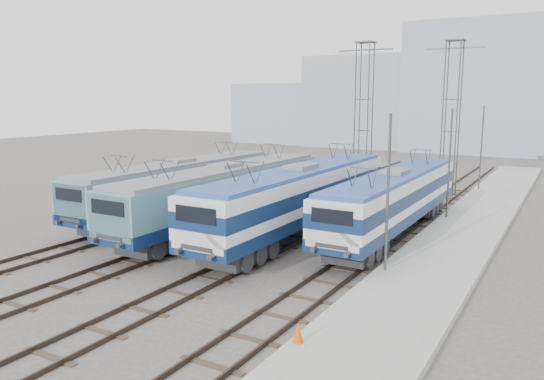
{
  "coord_description": "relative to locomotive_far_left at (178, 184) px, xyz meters",
  "views": [
    {
      "loc": [
        15.36,
        -19.38,
        7.61
      ],
      "look_at": [
        0.07,
        7.0,
        2.31
      ],
      "focal_mm": 35.0,
      "sensor_mm": 36.0,
      "label": 1
    }
  ],
  "objects": [
    {
      "name": "platform",
      "position": [
        16.95,
        1.26,
        -2.03
      ],
      "size": [
        4.0,
        70.0,
        0.3
      ],
      "primitive_type": "cube",
      "color": "#9E9E99",
      "rests_on": "ground"
    },
    {
      "name": "building_west",
      "position": [
        -7.25,
        55.26,
        4.82
      ],
      "size": [
        18.0,
        12.0,
        14.0
      ],
      "primitive_type": "cube",
      "color": "gray",
      "rests_on": "ground"
    },
    {
      "name": "locomotive_far_left",
      "position": [
        0.0,
        0.0,
        0.0
      ],
      "size": [
        2.76,
        17.41,
        3.28
      ],
      "color": "#0E234B",
      "rests_on": "ground"
    },
    {
      "name": "safety_cone",
      "position": [
        15.25,
        -12.71,
        -1.57
      ],
      "size": [
        0.33,
        0.33,
        0.61
      ],
      "primitive_type": "cone",
      "color": "#E95000",
      "rests_on": "platform"
    },
    {
      "name": "catenary_tower_west",
      "position": [
        6.75,
        15.26,
        4.47
      ],
      "size": [
        4.5,
        1.2,
        12.0
      ],
      "color": "#3F4247",
      "rests_on": "ground"
    },
    {
      "name": "catenary_tower_east",
      "position": [
        13.25,
        17.26,
        4.47
      ],
      "size": [
        4.5,
        1.2,
        12.0
      ],
      "color": "#3F4247",
      "rests_on": "ground"
    },
    {
      "name": "mast_mid",
      "position": [
        15.35,
        7.26,
        1.32
      ],
      "size": [
        0.12,
        0.12,
        7.0
      ],
      "primitive_type": "cylinder",
      "color": "#3F4247",
      "rests_on": "ground"
    },
    {
      "name": "building_far_west",
      "position": [
        -23.25,
        55.26,
        2.82
      ],
      "size": [
        14.0,
        10.0,
        10.0
      ],
      "primitive_type": "cube",
      "color": "#8A94A9",
      "rests_on": "ground"
    },
    {
      "name": "building_center",
      "position": [
        10.75,
        55.26,
        6.82
      ],
      "size": [
        22.0,
        14.0,
        18.0
      ],
      "primitive_type": "cube",
      "color": "#8A94A9",
      "rests_on": "ground"
    },
    {
      "name": "mast_rear",
      "position": [
        15.35,
        19.26,
        1.32
      ],
      "size": [
        0.12,
        0.12,
        7.0
      ],
      "primitive_type": "cylinder",
      "color": "#3F4247",
      "rests_on": "ground"
    },
    {
      "name": "locomotive_far_right",
      "position": [
        13.5,
        2.16,
        0.03
      ],
      "size": [
        2.73,
        17.23,
        3.24
      ],
      "color": "#0E234B",
      "rests_on": "ground"
    },
    {
      "name": "mast_front",
      "position": [
        15.35,
        -4.74,
        1.32
      ],
      "size": [
        0.12,
        0.12,
        7.0
      ],
      "primitive_type": "cylinder",
      "color": "#3F4247",
      "rests_on": "ground"
    },
    {
      "name": "ground",
      "position": [
        6.75,
        -6.74,
        -2.18
      ],
      "size": [
        160.0,
        160.0,
        0.0
      ],
      "primitive_type": "plane",
      "color": "#514C47"
    },
    {
      "name": "locomotive_center_left",
      "position": [
        4.5,
        -1.3,
        0.07
      ],
      "size": [
        2.85,
        18.02,
        3.39
      ],
      "color": "#0E234B",
      "rests_on": "ground"
    },
    {
      "name": "locomotive_center_right",
      "position": [
        9.0,
        -0.49,
        0.2
      ],
      "size": [
        2.95,
        18.64,
        3.5
      ],
      "color": "#0E234B",
      "rests_on": "ground"
    }
  ]
}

